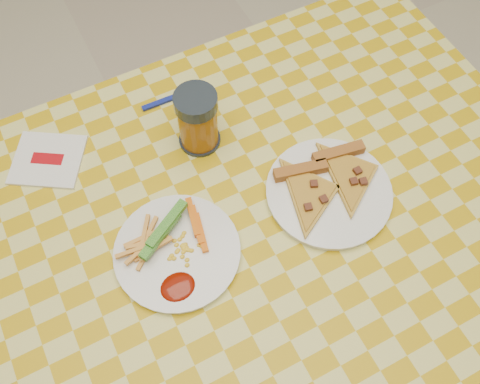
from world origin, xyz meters
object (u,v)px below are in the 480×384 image
(plate_left, at_px, (177,252))
(plate_right, at_px, (329,193))
(drink_glass, at_px, (198,120))
(table, at_px, (232,251))

(plate_left, xyz_separation_m, plate_right, (0.30, -0.02, 0.00))
(plate_right, bearing_deg, drink_glass, 126.11)
(plate_left, height_order, drink_glass, drink_glass)
(table, relative_size, plate_right, 5.61)
(plate_left, relative_size, plate_right, 0.95)
(table, bearing_deg, plate_right, -2.67)
(drink_glass, bearing_deg, table, -99.83)
(plate_left, distance_m, plate_right, 0.30)
(plate_right, distance_m, drink_glass, 0.28)
(plate_left, bearing_deg, plate_right, -3.65)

